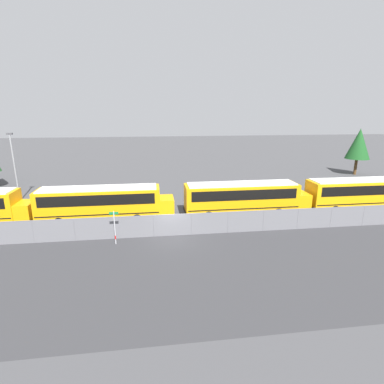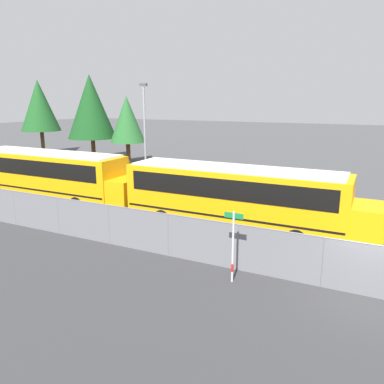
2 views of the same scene
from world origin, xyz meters
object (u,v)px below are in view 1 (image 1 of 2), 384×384
object	(u,v)px
school_bus_4	(363,192)
street_sign	(115,227)
light_pole	(14,165)
tree_0	(359,144)
school_bus_3	(244,196)
school_bus_2	(103,201)

from	to	relation	value
school_bus_4	street_sign	distance (m)	25.00
street_sign	light_pole	world-z (taller)	light_pole
street_sign	tree_0	xyz separation A→B (m)	(35.52, 21.78, 3.52)
street_sign	tree_0	bearing A→B (deg)	31.52
school_bus_3	school_bus_4	size ratio (longest dim) A/B	1.00
school_bus_3	school_bus_2	bearing A→B (deg)	179.71
school_bus_3	school_bus_4	world-z (taller)	same
light_pole	school_bus_3	bearing A→B (deg)	-18.52
school_bus_4	light_pole	xyz separation A→B (m)	(-36.68, 8.00, 2.30)
school_bus_4	light_pole	distance (m)	37.61
light_pole	tree_0	bearing A→B (deg)	10.21
school_bus_3	street_sign	size ratio (longest dim) A/B	4.65
street_sign	school_bus_2	bearing A→B (deg)	107.49
school_bus_2	street_sign	distance (m)	5.49
school_bus_2	school_bus_4	size ratio (longest dim) A/B	1.00
school_bus_4	school_bus_2	bearing A→B (deg)	179.93
school_bus_4	light_pole	size ratio (longest dim) A/B	1.61
light_pole	tree_0	xyz separation A→B (m)	(47.75, 8.60, 0.71)
school_bus_2	light_pole	xyz separation A→B (m)	(-10.59, 7.97, 2.30)
school_bus_4	tree_0	size ratio (longest dim) A/B	1.69
school_bus_2	school_bus_3	world-z (taller)	same
school_bus_3	light_pole	xyz separation A→B (m)	(-23.99, 8.04, 2.30)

